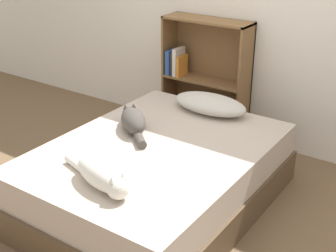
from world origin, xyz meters
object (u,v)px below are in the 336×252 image
(bed, at_px, (157,177))
(bookshelf, at_px, (205,77))
(pillow, at_px, (210,104))
(cat_dark, at_px, (133,121))
(cat_light, at_px, (102,176))

(bed, height_order, bookshelf, bookshelf)
(pillow, height_order, cat_dark, cat_dark)
(bed, distance_m, cat_light, 0.68)
(cat_light, distance_m, bookshelf, 1.88)
(pillow, relative_size, cat_dark, 1.38)
(bed, distance_m, pillow, 0.79)
(cat_light, height_order, cat_dark, cat_light)
(bed, xyz_separation_m, pillow, (-0.00, 0.73, 0.31))
(bed, distance_m, bookshelf, 1.33)
(bed, bearing_deg, pillow, 90.33)
(pillow, xyz_separation_m, cat_light, (0.05, -1.33, 0.01))
(bed, height_order, pillow, pillow)
(bed, height_order, cat_light, cat_light)
(cat_light, bearing_deg, cat_dark, 130.72)
(cat_light, xyz_separation_m, bookshelf, (-0.39, 1.84, 0.01))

